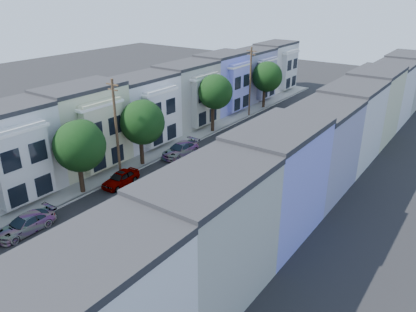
% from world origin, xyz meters
% --- Properties ---
extents(ground, '(160.00, 160.00, 0.00)m').
position_xyz_m(ground, '(0.00, 0.00, 0.00)').
color(ground, black).
rests_on(ground, ground).
extents(road_slab, '(12.00, 70.00, 0.02)m').
position_xyz_m(road_slab, '(0.00, 15.00, 0.01)').
color(road_slab, black).
rests_on(road_slab, ground).
extents(curb_left, '(0.30, 70.00, 0.15)m').
position_xyz_m(curb_left, '(-6.05, 15.00, 0.07)').
color(curb_left, gray).
rests_on(curb_left, ground).
extents(curb_right, '(0.30, 70.00, 0.15)m').
position_xyz_m(curb_right, '(6.05, 15.00, 0.07)').
color(curb_right, gray).
rests_on(curb_right, ground).
extents(sidewalk_left, '(2.60, 70.00, 0.15)m').
position_xyz_m(sidewalk_left, '(-7.35, 15.00, 0.07)').
color(sidewalk_left, gray).
rests_on(sidewalk_left, ground).
extents(sidewalk_right, '(2.60, 70.00, 0.15)m').
position_xyz_m(sidewalk_right, '(7.35, 15.00, 0.07)').
color(sidewalk_right, gray).
rests_on(sidewalk_right, ground).
extents(centerline, '(0.12, 70.00, 0.01)m').
position_xyz_m(centerline, '(0.00, 15.00, 0.00)').
color(centerline, gold).
rests_on(centerline, ground).
extents(townhouse_row_left, '(5.00, 70.00, 8.50)m').
position_xyz_m(townhouse_row_left, '(-11.15, 15.00, 0.00)').
color(townhouse_row_left, '#8C8BB0').
rests_on(townhouse_row_left, ground).
extents(townhouse_row_right, '(5.00, 70.00, 8.50)m').
position_xyz_m(townhouse_row_right, '(11.15, 15.00, 0.00)').
color(townhouse_row_right, '#8C8BB0').
rests_on(townhouse_row_right, ground).
extents(tree_b, '(4.70, 4.70, 7.21)m').
position_xyz_m(tree_b, '(-6.30, -2.52, 4.84)').
color(tree_b, black).
rests_on(tree_b, ground).
extents(tree_c, '(4.70, 4.70, 7.32)m').
position_xyz_m(tree_c, '(-6.30, 5.50, 4.95)').
color(tree_c, black).
rests_on(tree_c, ground).
extents(tree_d, '(4.50, 4.50, 7.78)m').
position_xyz_m(tree_d, '(-6.30, 18.89, 5.50)').
color(tree_d, black).
rests_on(tree_d, ground).
extents(tree_e, '(4.70, 4.70, 7.44)m').
position_xyz_m(tree_e, '(-6.30, 33.10, 5.07)').
color(tree_e, black).
rests_on(tree_e, ground).
extents(tree_far_r, '(3.01, 3.01, 5.05)m').
position_xyz_m(tree_far_r, '(6.89, 29.33, 3.50)').
color(tree_far_r, black).
rests_on(tree_far_r, ground).
extents(utility_pole_near, '(1.60, 0.26, 10.00)m').
position_xyz_m(utility_pole_near, '(-6.30, 2.00, 5.15)').
color(utility_pole_near, '#42301E').
rests_on(utility_pole_near, ground).
extents(utility_pole_far, '(1.60, 0.26, 10.00)m').
position_xyz_m(utility_pole_far, '(-6.30, 28.00, 5.15)').
color(utility_pole_far, '#42301E').
rests_on(utility_pole_far, ground).
extents(fedex_truck, '(2.57, 6.67, 3.20)m').
position_xyz_m(fedex_truck, '(2.37, 1.20, 1.79)').
color(fedex_truck, white).
rests_on(fedex_truck, ground).
extents(lead_sedan, '(1.57, 4.36, 1.45)m').
position_xyz_m(lead_sedan, '(2.21, 7.49, 0.72)').
color(lead_sedan, black).
rests_on(lead_sedan, ground).
extents(parked_left_b, '(1.98, 4.66, 1.39)m').
position_xyz_m(parked_left_b, '(-4.90, -9.38, 0.70)').
color(parked_left_b, black).
rests_on(parked_left_b, ground).
extents(parked_left_c, '(2.01, 4.53, 1.43)m').
position_xyz_m(parked_left_c, '(-4.90, 0.75, 0.72)').
color(parked_left_c, '#9D9D9D').
rests_on(parked_left_c, ground).
extents(parked_left_d, '(2.24, 5.01, 1.49)m').
position_xyz_m(parked_left_d, '(-4.90, 10.01, 0.74)').
color(parked_left_d, '#350C0A').
rests_on(parked_left_d, ground).
extents(parked_right_a, '(2.60, 4.92, 1.32)m').
position_xyz_m(parked_right_a, '(4.90, -9.61, 0.66)').
color(parked_right_a, '#606060').
rests_on(parked_right_a, ground).
extents(parked_right_b, '(1.39, 3.72, 1.23)m').
position_xyz_m(parked_right_b, '(4.90, -2.62, 0.61)').
color(parked_right_b, silver).
rests_on(parked_right_b, ground).
extents(parked_right_c, '(2.09, 4.63, 1.37)m').
position_xyz_m(parked_right_c, '(4.90, 16.94, 0.68)').
color(parked_right_c, black).
rests_on(parked_right_c, ground).
extents(parked_right_d, '(1.74, 4.65, 1.54)m').
position_xyz_m(parked_right_d, '(4.90, 26.23, 0.77)').
color(parked_right_d, black).
rests_on(parked_right_d, ground).
extents(motorcycle, '(0.27, 1.98, 0.79)m').
position_xyz_m(motorcycle, '(5.15, -12.48, 0.42)').
color(motorcycle, black).
rests_on(motorcycle, ground).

